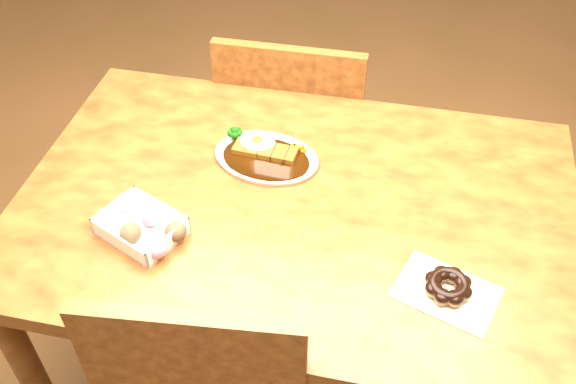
% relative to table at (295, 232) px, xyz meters
% --- Properties ---
extents(ground, '(6.00, 6.00, 0.00)m').
position_rel_table_xyz_m(ground, '(0.00, 0.00, -0.65)').
color(ground, brown).
rests_on(ground, ground).
extents(table, '(1.20, 0.80, 0.75)m').
position_rel_table_xyz_m(table, '(0.00, 0.00, 0.00)').
color(table, '#49210E').
rests_on(table, ground).
extents(chair_far, '(0.43, 0.43, 0.87)m').
position_rel_table_xyz_m(chair_far, '(-0.11, 0.53, -0.17)').
color(chair_far, '#49210E').
rests_on(chair_far, ground).
extents(katsu_curry_plate, '(0.26, 0.20, 0.05)m').
position_rel_table_xyz_m(katsu_curry_plate, '(-0.10, 0.12, 0.11)').
color(katsu_curry_plate, white).
rests_on(katsu_curry_plate, table).
extents(donut_box, '(0.20, 0.18, 0.05)m').
position_rel_table_xyz_m(donut_box, '(-0.29, -0.16, 0.12)').
color(donut_box, white).
rests_on(donut_box, table).
extents(pon_de_ring, '(0.22, 0.18, 0.04)m').
position_rel_table_xyz_m(pon_de_ring, '(0.33, -0.18, 0.12)').
color(pon_de_ring, silver).
rests_on(pon_de_ring, table).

